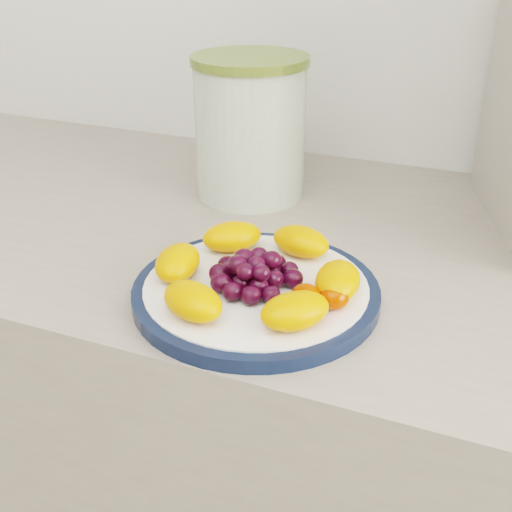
% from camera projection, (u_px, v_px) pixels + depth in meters
% --- Properties ---
extents(counter, '(3.50, 0.60, 0.90)m').
position_uv_depth(counter, '(335.00, 501.00, 1.00)').
color(counter, gray).
rests_on(counter, floor).
extents(plate_rim, '(0.26, 0.26, 0.01)m').
position_uv_depth(plate_rim, '(256.00, 292.00, 0.66)').
color(plate_rim, '#0C1833').
rests_on(plate_rim, counter).
extents(plate_face, '(0.23, 0.23, 0.02)m').
position_uv_depth(plate_face, '(256.00, 291.00, 0.66)').
color(plate_face, white).
rests_on(plate_face, counter).
extents(canister, '(0.19, 0.19, 0.18)m').
position_uv_depth(canister, '(250.00, 132.00, 0.88)').
color(canister, '#2F5B17').
rests_on(canister, counter).
extents(canister_lid, '(0.20, 0.20, 0.01)m').
position_uv_depth(canister_lid, '(250.00, 60.00, 0.84)').
color(canister_lid, '#5B6A2A').
rests_on(canister_lid, canister).
extents(fruit_plate, '(0.22, 0.22, 0.03)m').
position_uv_depth(fruit_plate, '(259.00, 272.00, 0.65)').
color(fruit_plate, orange).
rests_on(fruit_plate, plate_face).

